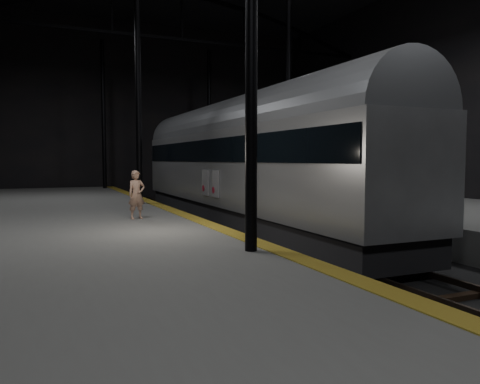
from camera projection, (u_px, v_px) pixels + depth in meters
ground at (305, 250)px, 15.34m from camera, size 44.00×44.00×0.00m
platform_left at (60, 253)px, 12.34m from camera, size 9.00×43.80×1.00m
platform_right at (471, 223)px, 18.27m from camera, size 9.00×43.80×1.00m
tactile_strip at (212, 225)px, 13.98m from camera, size 0.50×43.80×0.01m
track at (305, 248)px, 15.33m from camera, size 2.40×43.00×0.24m
train at (240, 157)px, 20.04m from camera, size 3.07×20.50×5.48m
woman at (137, 195)px, 15.46m from camera, size 0.66×0.51×1.61m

